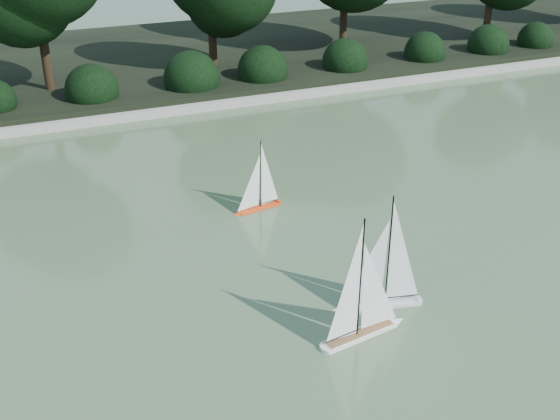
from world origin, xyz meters
name	(u,v)px	position (x,y,z in m)	size (l,w,h in m)	color
ground	(450,342)	(0.00, 0.00, 0.00)	(80.00, 80.00, 0.00)	#435633
pond_coping	(205,106)	(0.00, 9.00, 0.09)	(40.00, 0.35, 0.18)	gray
far_bank	(159,60)	(0.00, 13.00, 0.15)	(40.00, 8.00, 0.30)	black
shrub_hedge	(192,79)	(0.00, 9.90, 0.45)	(29.10, 1.10, 1.10)	black
sailboat_white_a	(376,289)	(-0.43, 0.96, 0.25)	(1.15, 0.42, 1.57)	silver
sailboat_white_b	(367,316)	(-0.80, 0.51, 0.25)	(1.20, 0.37, 1.63)	white
sailboat_orange	(255,199)	(-0.79, 3.99, 0.19)	(0.88, 0.27, 1.20)	#F64011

